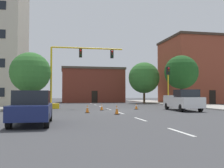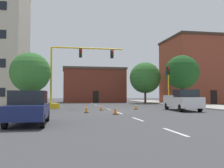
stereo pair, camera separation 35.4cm
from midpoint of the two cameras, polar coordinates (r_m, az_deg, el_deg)
ground_plane at (r=24.41m, az=0.58°, el=-5.95°), size 160.00×160.00×0.00m
sidewalk_right at (r=36.54m, az=18.70°, el=-4.51°), size 6.00×56.00×0.14m
lane_stripe_seg_0 at (r=11.06m, az=14.74°, el=-10.27°), size 0.16×2.40×0.01m
lane_stripe_seg_1 at (r=16.17m, az=6.37°, el=-7.78°), size 0.16×2.40×0.01m
lane_stripe_seg_2 at (r=21.48m, az=2.12°, el=-6.43°), size 0.16×2.40×0.01m
lane_stripe_seg_3 at (r=26.87m, az=-0.43°, el=-5.61°), size 0.16×2.40×0.01m
lane_stripe_seg_4 at (r=32.29m, az=-2.12°, el=-5.05°), size 0.16×2.40×0.01m
lane_stripe_seg_5 at (r=37.74m, az=-3.33°, el=-4.65°), size 0.16×2.40×0.01m
lane_stripe_seg_6 at (r=43.20m, az=-4.22°, el=-4.35°), size 0.16×2.40×0.01m
building_brick_center at (r=50.98m, az=-3.91°, el=-0.28°), size 12.04×7.56×6.67m
building_row_right at (r=47.90m, az=18.60°, el=2.79°), size 10.70×10.33×11.39m
traffic_signal_gantry at (r=28.80m, az=-10.81°, el=-0.91°), size 8.88×1.20×6.83m
traffic_light_pole_right at (r=30.86m, az=12.74°, el=1.43°), size 0.32×0.47×4.80m
tree_right_mid at (r=35.98m, az=15.54°, el=2.55°), size 4.57×4.57×6.83m
tree_left_near at (r=27.67m, az=-17.34°, el=2.42°), size 4.13×4.13×5.86m
tree_right_far at (r=44.72m, az=7.60°, el=1.39°), size 5.35×5.35×7.10m
pickup_truck_white at (r=25.37m, az=15.75°, el=-3.52°), size 2.34×5.52×1.99m
sedan_navy_near_left at (r=13.90m, az=-17.30°, el=-4.94°), size 1.89×4.51×1.74m
traffic_cone_roadside_a at (r=21.65m, az=-5.27°, el=-5.49°), size 0.36×0.36×0.70m
traffic_cone_roadside_b at (r=24.99m, az=-2.00°, el=-5.15°), size 0.36×0.36×0.63m
traffic_cone_roadside_c at (r=19.79m, az=1.26°, el=-5.70°), size 0.36×0.36×0.77m
traffic_cone_roadside_d at (r=26.50m, az=5.72°, el=-5.02°), size 0.36×0.36×0.59m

